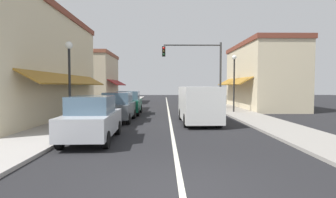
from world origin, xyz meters
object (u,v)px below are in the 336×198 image
(street_lamp_left_near, at_px, (69,70))
(traffic_signal_mast_arm, at_px, (201,64))
(van_in_lane, at_px, (198,103))
(parked_car_second_left, at_px, (118,107))
(street_lamp_right_mid, at_px, (234,74))
(parked_car_nearest_left, at_px, (92,119))
(parked_car_third_left, at_px, (129,103))

(street_lamp_left_near, bearing_deg, traffic_signal_mast_arm, 54.02)
(van_in_lane, bearing_deg, parked_car_second_left, 169.22)
(parked_car_second_left, bearing_deg, street_lamp_right_mid, 29.70)
(parked_car_nearest_left, height_order, parked_car_second_left, same)
(parked_car_nearest_left, xyz_separation_m, parked_car_second_left, (0.01, 5.78, 0.00))
(van_in_lane, distance_m, traffic_signal_mast_arm, 9.46)
(traffic_signal_mast_arm, height_order, street_lamp_right_mid, traffic_signal_mast_arm)
(traffic_signal_mast_arm, relative_size, street_lamp_right_mid, 1.33)
(van_in_lane, height_order, traffic_signal_mast_arm, traffic_signal_mast_arm)
(van_in_lane, bearing_deg, parked_car_nearest_left, -135.25)
(parked_car_nearest_left, xyz_separation_m, traffic_signal_mast_arm, (6.18, 13.82, 3.31))
(traffic_signal_mast_arm, bearing_deg, parked_car_nearest_left, -114.08)
(street_lamp_left_near, xyz_separation_m, street_lamp_right_mid, (10.20, 7.75, 0.15))
(parked_car_second_left, distance_m, street_lamp_left_near, 4.11)
(parked_car_second_left, relative_size, street_lamp_left_near, 0.94)
(parked_car_nearest_left, distance_m, van_in_lane, 6.93)
(traffic_signal_mast_arm, height_order, street_lamp_left_near, traffic_signal_mast_arm)
(street_lamp_right_mid, bearing_deg, parked_car_third_left, -174.63)
(street_lamp_left_near, bearing_deg, parked_car_nearest_left, -56.39)
(parked_car_second_left, bearing_deg, van_in_lane, -9.55)
(parked_car_third_left, bearing_deg, street_lamp_left_near, -107.07)
(parked_car_nearest_left, xyz_separation_m, parked_car_third_left, (0.13, 9.75, 0.00))
(parked_car_nearest_left, distance_m, parked_car_second_left, 5.78)
(parked_car_nearest_left, bearing_deg, parked_car_third_left, 87.67)
(parked_car_nearest_left, bearing_deg, street_lamp_right_mid, 49.98)
(parked_car_third_left, bearing_deg, parked_car_second_left, -92.96)
(parked_car_second_left, bearing_deg, parked_car_third_left, 88.40)
(parked_car_nearest_left, distance_m, street_lamp_left_near, 3.93)
(parked_car_third_left, relative_size, traffic_signal_mast_arm, 0.68)
(street_lamp_left_near, bearing_deg, van_in_lane, 18.21)
(parked_car_second_left, xyz_separation_m, parked_car_third_left, (0.12, 3.97, 0.00))
(street_lamp_left_near, distance_m, street_lamp_right_mid, 12.81)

